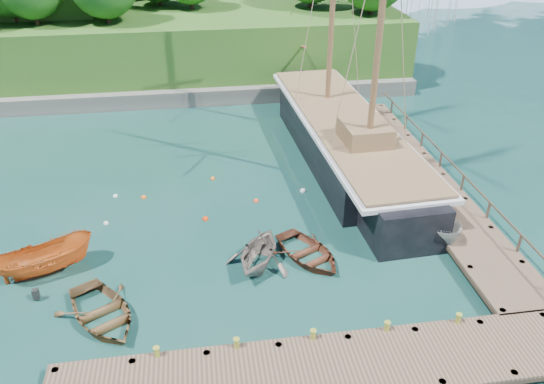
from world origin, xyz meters
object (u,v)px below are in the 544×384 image
at_px(rowboat_2, 308,258).
at_px(schooner, 344,142).
at_px(rowboat_0, 103,320).
at_px(rowboat_1, 259,265).
at_px(motorboat_orange, 49,272).
at_px(cabin_boat_white, 421,235).

bearing_deg(rowboat_2, schooner, 39.85).
xyz_separation_m(rowboat_0, rowboat_1, (7.00, 2.69, 0.00)).
distance_m(rowboat_2, motorboat_orange, 12.45).
xyz_separation_m(rowboat_2, motorboat_orange, (-12.43, 0.80, 0.00)).
distance_m(rowboat_1, schooner, 12.88).
bearing_deg(cabin_boat_white, motorboat_orange, 159.02).
distance_m(rowboat_0, rowboat_1, 7.50).
bearing_deg(motorboat_orange, rowboat_0, -162.63).
xyz_separation_m(rowboat_1, cabin_boat_white, (8.77, 1.26, 0.00)).
distance_m(rowboat_1, rowboat_2, 2.49).
bearing_deg(schooner, cabin_boat_white, -82.73).
bearing_deg(rowboat_1, cabin_boat_white, 34.47).
xyz_separation_m(rowboat_2, cabin_boat_white, (6.29, 1.07, 0.00)).
height_order(rowboat_2, cabin_boat_white, cabin_boat_white).
height_order(rowboat_0, motorboat_orange, motorboat_orange).
relative_size(rowboat_0, rowboat_1, 1.21).
xyz_separation_m(motorboat_orange, cabin_boat_white, (18.72, 0.27, 0.00)).
bearing_deg(motorboat_orange, rowboat_2, -114.94).
relative_size(rowboat_0, motorboat_orange, 1.01).
bearing_deg(schooner, rowboat_0, -139.33).
distance_m(rowboat_0, schooner, 19.46).
xyz_separation_m(rowboat_0, rowboat_2, (9.48, 2.89, 0.00)).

